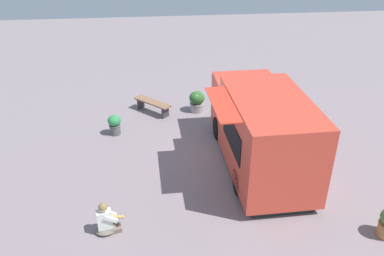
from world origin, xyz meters
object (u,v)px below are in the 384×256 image
food_truck (260,130)px  plaza_bench (153,104)px  person_customer (106,221)px  planter_flowering_far (197,101)px  planter_flowering_near (115,124)px

food_truck → plaza_bench: 5.20m
food_truck → plaza_bench: size_ratio=3.75×
person_customer → plaza_bench: 6.67m
food_truck → planter_flowering_far: food_truck is taller
person_customer → planter_flowering_near: bearing=1.1°
planter_flowering_near → plaza_bench: size_ratio=0.51×
plaza_bench → planter_flowering_near: bearing=139.1°
planter_flowering_far → plaza_bench: bearing=88.3°
person_customer → food_truck: bearing=-60.5°
planter_flowering_far → plaza_bench: size_ratio=0.57×
food_truck → planter_flowering_near: food_truck is taller
planter_flowering_near → planter_flowering_far: bearing=-63.9°
person_customer → planter_flowering_near: 4.96m
food_truck → planter_flowering_far: bearing=20.2°
planter_flowering_far → food_truck: bearing=-159.8°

